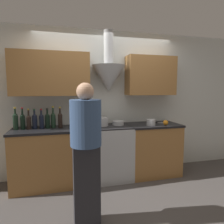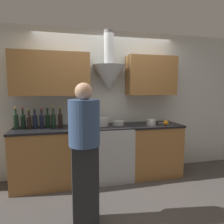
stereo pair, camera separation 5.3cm
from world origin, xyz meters
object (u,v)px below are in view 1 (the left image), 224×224
object	(u,v)px
orange_fruit	(166,123)
saucepan	(151,122)
wine_bottle_1	(23,121)
mixing_bowl	(118,123)
person_foreground_left	(86,148)
stock_pot	(101,122)
wine_bottle_6	(53,119)
wine_bottle_0	(16,120)
stove_range	(111,152)
wine_bottle_7	(60,119)
wine_bottle_4	(41,120)
wine_bottle_5	(47,120)
wine_bottle_2	(29,121)
wine_bottle_3	(35,121)

from	to	relation	value
orange_fruit	saucepan	bearing A→B (deg)	170.88
wine_bottle_1	mixing_bowl	bearing A→B (deg)	0.37
person_foreground_left	stock_pot	bearing A→B (deg)	70.56
wine_bottle_6	stock_pot	size ratio (longest dim) A/B	1.43
person_foreground_left	wine_bottle_0	bearing A→B (deg)	129.70
wine_bottle_0	stock_pot	world-z (taller)	wine_bottle_0
stove_range	person_foreground_left	distance (m)	1.29
wine_bottle_7	saucepan	distance (m)	1.54
mixing_bowl	wine_bottle_4	bearing A→B (deg)	-179.59
wine_bottle_7	stock_pot	xyz separation A→B (m)	(0.68, 0.00, -0.07)
wine_bottle_6	wine_bottle_7	xyz separation A→B (m)	(0.11, -0.01, -0.00)
wine_bottle_1	wine_bottle_5	bearing A→B (deg)	1.48
wine_bottle_6	stock_pot	bearing A→B (deg)	-0.97
stove_range	wine_bottle_6	bearing A→B (deg)	176.01
wine_bottle_2	orange_fruit	bearing A→B (deg)	-5.45
stove_range	wine_bottle_4	distance (m)	1.27
wine_bottle_6	mixing_bowl	world-z (taller)	wine_bottle_6
wine_bottle_3	orange_fruit	bearing A→B (deg)	-6.02
wine_bottle_3	wine_bottle_6	distance (m)	0.28
wine_bottle_1	wine_bottle_6	size ratio (longest dim) A/B	0.97
stock_pot	orange_fruit	distance (m)	1.13
wine_bottle_3	wine_bottle_6	size ratio (longest dim) A/B	0.89
wine_bottle_7	wine_bottle_1	bearing A→B (deg)	-179.32
wine_bottle_3	saucepan	world-z (taller)	wine_bottle_3
wine_bottle_4	stock_pot	xyz separation A→B (m)	(0.97, 0.01, -0.06)
wine_bottle_1	saucepan	world-z (taller)	wine_bottle_1
wine_bottle_1	wine_bottle_3	size ratio (longest dim) A/B	1.09
wine_bottle_0	wine_bottle_3	xyz separation A→B (m)	(0.28, -0.01, -0.01)
mixing_bowl	person_foreground_left	size ratio (longest dim) A/B	0.12
wine_bottle_7	orange_fruit	distance (m)	1.80
wine_bottle_3	wine_bottle_7	size ratio (longest dim) A/B	0.92
wine_bottle_7	stock_pot	world-z (taller)	wine_bottle_7
wine_bottle_2	wine_bottle_7	size ratio (longest dim) A/B	0.95
wine_bottle_1	wine_bottle_2	size ratio (longest dim) A/B	1.07
wine_bottle_2	stock_pot	distance (m)	1.16
wine_bottle_2	wine_bottle_4	xyz separation A→B (m)	(0.19, 0.01, 0.00)
wine_bottle_1	wine_bottle_7	distance (m)	0.57
wine_bottle_4	wine_bottle_3	bearing A→B (deg)	177.29
wine_bottle_5	stock_pot	world-z (taller)	wine_bottle_5
wine_bottle_2	wine_bottle_5	size ratio (longest dim) A/B	1.00
orange_fruit	wine_bottle_0	bearing A→B (deg)	174.52
wine_bottle_1	mixing_bowl	xyz separation A→B (m)	(1.55, 0.01, -0.10)
wine_bottle_7	wine_bottle_0	bearing A→B (deg)	179.55
wine_bottle_6	stove_range	bearing A→B (deg)	-3.99
wine_bottle_3	wine_bottle_7	world-z (taller)	wine_bottle_7
wine_bottle_5	orange_fruit	xyz separation A→B (m)	(1.98, -0.23, -0.09)
saucepan	mixing_bowl	bearing A→B (deg)	160.27
wine_bottle_1	wine_bottle_2	bearing A→B (deg)	-5.01
orange_fruit	wine_bottle_2	bearing A→B (deg)	174.55
stove_range	wine_bottle_3	world-z (taller)	wine_bottle_3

